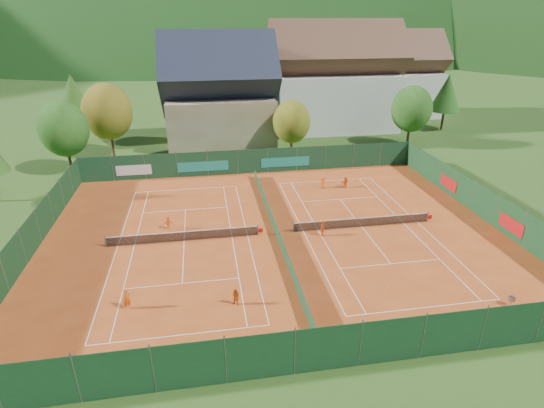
{
  "coord_description": "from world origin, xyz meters",
  "views": [
    {
      "loc": [
        -5.84,
        -32.73,
        17.81
      ],
      "look_at": [
        0.0,
        2.0,
        2.0
      ],
      "focal_mm": 28.0,
      "sensor_mm": 36.0,
      "label": 1
    }
  ],
  "objects": [
    {
      "name": "ground",
      "position": [
        0.0,
        0.0,
        -0.02
      ],
      "size": [
        600.0,
        600.0,
        0.0
      ],
      "primitive_type": "plane",
      "color": "#294C17",
      "rests_on": "ground"
    },
    {
      "name": "clay_pad",
      "position": [
        0.0,
        0.0,
        0.01
      ],
      "size": [
        40.0,
        32.0,
        0.01
      ],
      "primitive_type": "cube",
      "color": "#B04619",
      "rests_on": "ground"
    },
    {
      "name": "court_markings_left",
      "position": [
        -8.0,
        0.0,
        0.01
      ],
      "size": [
        11.03,
        23.83,
        0.0
      ],
      "color": "white",
      "rests_on": "ground"
    },
    {
      "name": "court_markings_right",
      "position": [
        8.0,
        0.0,
        0.01
      ],
      "size": [
        11.03,
        23.83,
        0.0
      ],
      "color": "white",
      "rests_on": "ground"
    },
    {
      "name": "tennis_net_left",
      "position": [
        -7.85,
        0.0,
        0.51
      ],
      "size": [
        13.3,
        0.1,
        1.02
      ],
      "color": "#59595B",
      "rests_on": "ground"
    },
    {
      "name": "tennis_net_right",
      "position": [
        8.15,
        0.0,
        0.51
      ],
      "size": [
        13.3,
        0.1,
        1.02
      ],
      "color": "#59595B",
      "rests_on": "ground"
    },
    {
      "name": "court_divider",
      "position": [
        0.0,
        0.0,
        0.5
      ],
      "size": [
        0.03,
        28.8,
        1.0
      ],
      "color": "#153B23",
      "rests_on": "ground"
    },
    {
      "name": "fence_north",
      "position": [
        -0.46,
        15.99,
        1.47
      ],
      "size": [
        40.0,
        0.1,
        3.0
      ],
      "color": "#153C23",
      "rests_on": "ground"
    },
    {
      "name": "fence_south",
      "position": [
        0.0,
        -16.0,
        1.5
      ],
      "size": [
        40.0,
        0.04,
        3.0
      ],
      "color": "#14371B",
      "rests_on": "ground"
    },
    {
      "name": "fence_west",
      "position": [
        -20.0,
        0.0,
        1.5
      ],
      "size": [
        0.04,
        32.0,
        3.0
      ],
      "color": "#14381C",
      "rests_on": "ground"
    },
    {
      "name": "fence_east",
      "position": [
        20.0,
        0.05,
        1.48
      ],
      "size": [
        0.09,
        32.0,
        3.0
      ],
      "color": "#153A1C",
      "rests_on": "ground"
    },
    {
      "name": "chalet",
      "position": [
        -3.0,
        30.0,
        6.62
      ],
      "size": [
        16.2,
        12.0,
        16.0
      ],
      "color": "tan",
      "rests_on": "ground"
    },
    {
      "name": "hotel_block_a",
      "position": [
        16.0,
        36.0,
        7.38
      ],
      "size": [
        21.6,
        11.0,
        17.25
      ],
      "color": "silver",
      "rests_on": "ground"
    },
    {
      "name": "hotel_block_b",
      "position": [
        30.0,
        44.0,
        6.62
      ],
      "size": [
        17.28,
        10.0,
        15.5
      ],
      "color": "silver",
      "rests_on": "ground"
    },
    {
      "name": "tree_west_front",
      "position": [
        -22.0,
        20.0,
        5.39
      ],
      "size": [
        5.72,
        5.72,
        8.69
      ],
      "color": "#402717",
      "rests_on": "ground"
    },
    {
      "name": "tree_west_mid",
      "position": [
        -18.0,
        26.0,
        6.07
      ],
      "size": [
        6.44,
        6.44,
        9.78
      ],
      "color": "#4D301B",
      "rests_on": "ground"
    },
    {
      "name": "tree_west_back",
      "position": [
        -24.0,
        34.0,
        6.74
      ],
      "size": [
        5.6,
        5.6,
        10.0
      ],
      "color": "#462A19",
      "rests_on": "ground"
    },
    {
      "name": "tree_center",
      "position": [
        6.0,
        22.0,
        4.72
      ],
      "size": [
        5.01,
        5.01,
        7.6
      ],
      "color": "#4A351A",
      "rests_on": "ground"
    },
    {
      "name": "tree_east_front",
      "position": [
        24.0,
        24.0,
        5.39
      ],
      "size": [
        5.72,
        5.72,
        8.69
      ],
      "color": "#422F17",
      "rests_on": "ground"
    },
    {
      "name": "tree_east_mid",
      "position": [
        34.0,
        32.0,
        6.06
      ],
      "size": [
        5.04,
        5.04,
        9.0
      ],
      "color": "#422617",
      "rests_on": "ground"
    },
    {
      "name": "tree_east_back",
      "position": [
        26.0,
        40.0,
        6.74
      ],
      "size": [
        7.15,
        7.15,
        10.86
      ],
      "color": "#422917",
      "rests_on": "ground"
    },
    {
      "name": "mountain_backdrop",
      "position": [
        28.54,
        233.48,
        -39.64
      ],
      "size": [
        820.0,
        530.0,
        242.0
      ],
      "color": "black",
      "rests_on": "ground"
    },
    {
      "name": "ball_hopper",
      "position": [
        13.69,
        -12.61,
        0.56
      ],
      "size": [
        0.34,
        0.34,
        0.8
      ],
      "color": "slate",
      "rests_on": "ground"
    },
    {
      "name": "loose_ball_0",
      "position": [
        -6.82,
        -5.4,
        0.03
      ],
      "size": [
        0.07,
        0.07,
        0.07
      ],
      "primitive_type": "sphere",
      "color": "#CCD833",
      "rests_on": "ground"
    },
    {
      "name": "loose_ball_1",
      "position": [
        6.48,
        -9.35,
        0.03
      ],
      "size": [
        0.07,
        0.07,
        0.07
      ],
      "primitive_type": "sphere",
      "color": "#CCD833",
      "rests_on": "ground"
    },
    {
      "name": "loose_ball_2",
      "position": [
        1.45,
        1.58,
        0.03
      ],
      "size": [
        0.07,
        0.07,
        0.07
      ],
      "primitive_type": "sphere",
      "color": "#CCD833",
      "rests_on": "ground"
    },
    {
      "name": "loose_ball_3",
      "position": [
        -6.14,
        6.04,
        0.03
      ],
      "size": [
        0.07,
        0.07,
        0.07
      ],
      "primitive_type": "sphere",
      "color": "#CCD833",
      "rests_on": "ground"
    },
    {
      "name": "loose_ball_4",
      "position": [
        8.07,
        -5.13,
        0.03
      ],
      "size": [
        0.07,
        0.07,
        0.07
      ],
      "primitive_type": "sphere",
      "color": "#CCD833",
      "rests_on": "ground"
    },
    {
      "name": "player_left_near",
      "position": [
        -11.46,
        -8.7,
        0.75
      ],
      "size": [
        0.66,
        0.6,
        1.5
      ],
      "primitive_type": "imported",
      "rotation": [
        0.0,
        0.0,
        0.59
      ],
      "color": "#D05C12",
      "rests_on": "ground"
    },
    {
      "name": "player_left_mid",
      "position": [
        -4.39,
        -9.57,
        0.65
      ],
      "size": [
        0.8,
        0.77,
        1.29
      ],
      "primitive_type": "imported",
      "rotation": [
        0.0,
        0.0,
        -0.63
      ],
      "color": "#CC5212",
      "rests_on": "ground"
    },
    {
      "name": "player_left_far",
      "position": [
        -9.42,
        2.5,
        0.67
      ],
      "size": [
        0.91,
        0.59,
        1.34
      ],
      "primitive_type": "imported",
      "rotation": [
        0.0,
        0.0,
        3.25
      ],
      "color": "#DE5313",
      "rests_on": "ground"
    },
    {
      "name": "player_right_near",
      "position": [
        3.96,
        -1.1,
        0.74
      ],
      "size": [
        0.73,
        0.93,
        1.47
      ],
      "primitive_type": "imported",
      "rotation": [
        0.0,
        0.0,
        1.07
      ],
      "color": "#E25414",
      "rests_on": "ground"
    },
    {
      "name": "player_right_far_a",
      "position": [
        7.06,
        9.77,
        0.65
      ],
      "size": [
        0.73,
        0.59,
        1.3
      ],
      "primitive_type": "imported",
      "rotation": [
        0.0,
        0.0,
        3.45
      ],
      "color": "orange",
      "rests_on": "ground"
    },
    {
      "name": "player_right_far_b",
      "position": [
        9.59,
        9.55,
        0.64
      ],
      "size": [
        1.22,
        0.9,
        1.28
      ],
      "primitive_type": "imported",
      "rotation": [
        0.0,
        0.0,
        3.64
      ],
      "color": "#F35615",
      "rests_on": "ground"
    }
  ]
}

